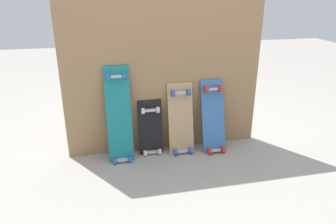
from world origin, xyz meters
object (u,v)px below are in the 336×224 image
(skateboard_teal, at_px, (119,119))
(skateboard_natural, at_px, (181,122))
(skateboard_blue, at_px, (213,120))
(skateboard_black, at_px, (151,131))

(skateboard_teal, relative_size, skateboard_natural, 1.26)
(skateboard_natural, relative_size, skateboard_blue, 0.98)
(skateboard_teal, distance_m, skateboard_natural, 0.58)
(skateboard_natural, bearing_deg, skateboard_black, 174.75)
(skateboard_teal, distance_m, skateboard_black, 0.33)
(skateboard_black, height_order, skateboard_blue, skateboard_blue)
(skateboard_black, relative_size, skateboard_natural, 0.80)
(skateboard_teal, height_order, skateboard_blue, skateboard_teal)
(skateboard_teal, relative_size, skateboard_blue, 1.24)
(skateboard_natural, bearing_deg, skateboard_teal, -178.47)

